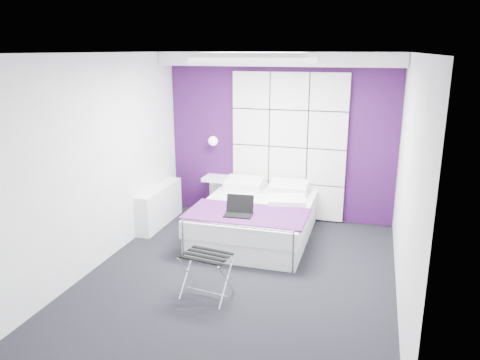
% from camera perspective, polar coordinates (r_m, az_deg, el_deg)
% --- Properties ---
extents(floor, '(4.40, 4.40, 0.00)m').
position_cam_1_polar(floor, '(5.78, 0.08, -11.51)').
color(floor, black).
rests_on(floor, ground).
extents(ceiling, '(4.40, 4.40, 0.00)m').
position_cam_1_polar(ceiling, '(5.14, 0.09, 15.25)').
color(ceiling, white).
rests_on(ceiling, wall_back).
extents(wall_back, '(3.60, 0.00, 3.60)m').
position_cam_1_polar(wall_back, '(7.40, 4.88, 5.19)').
color(wall_back, silver).
rests_on(wall_back, floor).
extents(wall_left, '(0.00, 4.40, 4.40)m').
position_cam_1_polar(wall_left, '(6.05, -16.53, 2.24)').
color(wall_left, silver).
rests_on(wall_left, floor).
extents(wall_right, '(0.00, 4.40, 4.40)m').
position_cam_1_polar(wall_right, '(5.12, 19.79, -0.41)').
color(wall_right, silver).
rests_on(wall_right, floor).
extents(accent_wall, '(3.58, 0.02, 2.58)m').
position_cam_1_polar(accent_wall, '(7.39, 4.86, 5.18)').
color(accent_wall, '#380F44').
rests_on(accent_wall, wall_back).
extents(soffit, '(3.58, 0.50, 0.20)m').
position_cam_1_polar(soffit, '(7.03, 4.68, 14.49)').
color(soffit, white).
rests_on(soffit, wall_back).
extents(headboard, '(1.80, 0.08, 2.30)m').
position_cam_1_polar(headboard, '(7.34, 5.91, 4.04)').
color(headboard, white).
rests_on(headboard, wall_back).
extents(skylight, '(1.36, 0.86, 0.12)m').
position_cam_1_polar(skylight, '(5.72, 1.83, 14.78)').
color(skylight, white).
rests_on(skylight, ceiling).
extents(wall_lamp, '(0.15, 0.15, 0.15)m').
position_cam_1_polar(wall_lamp, '(7.56, -3.20, 4.82)').
color(wall_lamp, white).
rests_on(wall_lamp, wall_back).
extents(radiator, '(0.22, 1.20, 0.60)m').
position_cam_1_polar(radiator, '(7.35, -9.79, -3.11)').
color(radiator, white).
rests_on(radiator, floor).
extents(bed, '(1.59, 1.92, 0.68)m').
position_cam_1_polar(bed, '(6.73, 1.91, -4.80)').
color(bed, white).
rests_on(bed, floor).
extents(nightstand, '(0.50, 0.39, 0.06)m').
position_cam_1_polar(nightstand, '(7.63, -2.52, 0.21)').
color(nightstand, white).
rests_on(nightstand, wall_back).
extents(luggage_rack, '(0.51, 0.37, 0.50)m').
position_cam_1_polar(luggage_rack, '(5.23, -4.08, -11.55)').
color(luggage_rack, silver).
rests_on(luggage_rack, floor).
extents(laptop, '(0.36, 0.26, 0.26)m').
position_cam_1_polar(laptop, '(6.15, -0.05, -3.68)').
color(laptop, black).
rests_on(laptop, bed).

